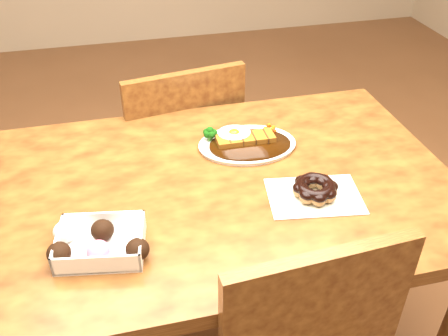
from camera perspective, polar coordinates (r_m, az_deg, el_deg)
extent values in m
cube|color=#431B0D|center=(1.29, -0.37, -2.31)|extent=(1.20, 0.80, 0.04)
cylinder|color=#431B0D|center=(1.79, -20.20, -7.68)|extent=(0.06, 0.06, 0.71)
cylinder|color=#431B0D|center=(1.93, 13.10, -2.72)|extent=(0.06, 0.06, 0.71)
cube|color=#431B0D|center=(1.93, -5.80, 1.06)|extent=(0.48, 0.48, 0.04)
cylinder|color=#431B0D|center=(2.24, -2.68, -0.47)|extent=(0.04, 0.04, 0.41)
cylinder|color=#431B0D|center=(2.17, -11.11, -2.50)|extent=(0.04, 0.04, 0.41)
cylinder|color=#431B0D|center=(1.99, 0.79, -5.77)|extent=(0.04, 0.04, 0.41)
cylinder|color=#431B0D|center=(1.92, -8.69, -8.30)|extent=(0.04, 0.04, 0.41)
cube|color=#431B0D|center=(1.65, -4.24, 4.50)|extent=(0.40, 0.09, 0.40)
cube|color=#431B0D|center=(1.08, 10.32, -17.19)|extent=(0.40, 0.06, 0.40)
ellipsoid|color=white|center=(1.41, 2.67, 2.65)|extent=(0.28, 0.21, 0.01)
ellipsoid|color=black|center=(1.39, 2.99, 2.65)|extent=(0.24, 0.18, 0.01)
cube|color=#6B380C|center=(1.40, 2.46, 3.34)|extent=(0.16, 0.06, 0.02)
ellipsoid|color=white|center=(1.41, 1.16, 4.05)|extent=(0.10, 0.09, 0.01)
ellipsoid|color=#FFB214|center=(1.41, 1.16, 4.09)|extent=(0.03, 0.03, 0.02)
cube|color=white|center=(1.10, -13.91, -8.20)|extent=(0.20, 0.17, 0.05)
ellipsoid|color=black|center=(1.10, -18.35, -9.22)|extent=(0.05, 0.05, 0.05)
ellipsoid|color=pink|center=(1.08, -14.16, -9.21)|extent=(0.05, 0.05, 0.05)
ellipsoid|color=black|center=(1.06, -9.85, -9.14)|extent=(0.05, 0.05, 0.05)
ellipsoid|color=beige|center=(1.14, -17.73, -6.96)|extent=(0.05, 0.05, 0.05)
ellipsoid|color=black|center=(1.12, -13.73, -6.91)|extent=(0.05, 0.05, 0.05)
cube|color=silver|center=(1.24, 10.28, -3.17)|extent=(0.25, 0.19, 0.00)
torus|color=olive|center=(1.23, 10.37, -2.45)|extent=(0.12, 0.12, 0.04)
torus|color=black|center=(1.23, 10.42, -2.08)|extent=(0.11, 0.11, 0.03)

